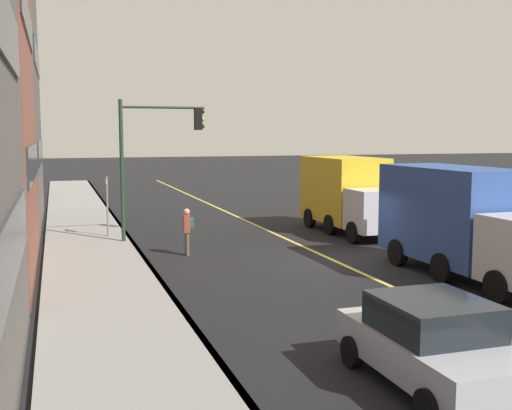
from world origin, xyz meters
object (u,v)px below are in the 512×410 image
Objects in this scene: traffic_light_mast at (154,146)px; car_silver at (433,343)px; street_sign_post at (107,202)px; truck_blue at (464,220)px; truck_yellow at (350,194)px; pedestrian_with_backpack at (187,228)px.

car_silver is at bearing -171.39° from traffic_light_mast.
car_silver is 0.67× the size of traffic_light_mast.
traffic_light_mast is at bearing -128.64° from street_sign_post.
car_silver is at bearing 140.67° from truck_blue.
traffic_light_mast reaches higher than street_sign_post.
street_sign_post reaches higher than car_silver.
truck_yellow reaches higher than pedestrian_with_backpack.
truck_yellow is 8.75m from pedestrian_with_backpack.
pedestrian_with_backpack is 0.65× the size of street_sign_post.
truck_blue reaches higher than truck_yellow.
truck_blue is 2.74× the size of street_sign_post.
traffic_light_mast is (-0.15, 8.89, 2.19)m from truck_yellow.
truck_yellow is at bearing -21.70° from car_silver.
pedestrian_with_backpack reaches higher than car_silver.
truck_blue is 1.26× the size of traffic_light_mast.
traffic_light_mast is 2.17× the size of street_sign_post.
traffic_light_mast reaches higher than car_silver.
street_sign_post is at bearing 83.21° from truck_yellow.
street_sign_post reaches higher than pedestrian_with_backpack.
traffic_light_mast is at bearing 8.61° from car_silver.
traffic_light_mast is at bearing 14.09° from pedestrian_with_backpack.
truck_yellow is at bearing -3.98° from truck_blue.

